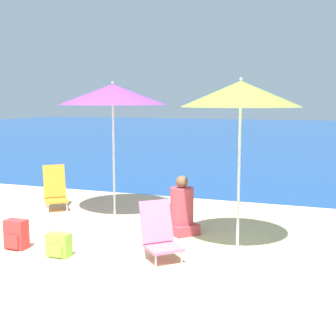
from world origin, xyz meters
name	(u,v)px	position (x,y,z in m)	size (l,w,h in m)	color
ground_plane	(28,267)	(0.00, 0.00, 0.00)	(60.00, 60.00, 0.00)	#D1BA89
sea_water	(278,134)	(0.00, 24.63, 0.00)	(60.00, 40.00, 0.01)	#19478C
beach_umbrella_purple	(113,95)	(-0.18, 2.76, 2.15)	(1.89, 1.89, 2.37)	white
beach_umbrella_lime	(241,94)	(2.31, 1.58, 2.13)	(1.61, 1.61, 2.35)	white
beach_chair_pink	(159,233)	(1.43, 0.86, 0.34)	(0.68, 0.68, 0.75)	silver
beach_chair_orange	(55,189)	(-1.46, 2.81, 0.37)	(0.67, 0.69, 0.82)	silver
person_seated_near	(182,210)	(1.33, 2.06, 0.37)	(0.62, 0.61, 0.91)	#BF3F4C
backpack_red	(16,235)	(-0.59, 0.54, 0.20)	(0.30, 0.21, 0.41)	red
backpack_lime	(59,245)	(0.15, 0.46, 0.15)	(0.31, 0.20, 0.31)	#8ECC3D
seagull	(168,201)	(0.53, 3.60, 0.14)	(0.27, 0.11, 0.23)	gold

